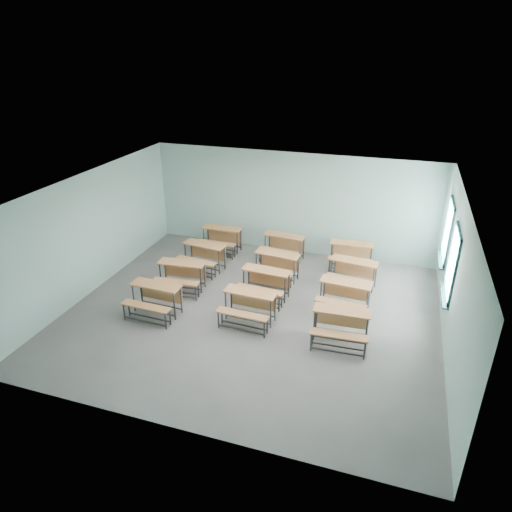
# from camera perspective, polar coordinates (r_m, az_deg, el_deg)

# --- Properties ---
(room) EXTENTS (9.04, 8.04, 3.24)m
(room) POSITION_cam_1_polar(r_m,az_deg,el_deg) (10.79, -0.05, 0.10)
(room) COLOR slate
(room) RESTS_ON ground
(desk_unit_r0c0) EXTENTS (1.29, 0.90, 0.79)m
(desk_unit_r0c0) POSITION_cam_1_polar(r_m,az_deg,el_deg) (11.50, -12.60, -4.87)
(desk_unit_r0c0) COLOR #B67542
(desk_unit_r0c0) RESTS_ON ground
(desk_unit_r0c1) EXTENTS (1.30, 0.90, 0.79)m
(desk_unit_r0c1) POSITION_cam_1_polar(r_m,az_deg,el_deg) (10.93, -0.93, -5.92)
(desk_unit_r0c1) COLOR #B67542
(desk_unit_r0c1) RESTS_ON ground
(desk_unit_r0c2) EXTENTS (1.30, 0.91, 0.79)m
(desk_unit_r0c2) POSITION_cam_1_polar(r_m,az_deg,el_deg) (10.41, 10.55, -8.16)
(desk_unit_r0c2) COLOR #B67542
(desk_unit_r0c2) RESTS_ON ground
(desk_unit_r1c0) EXTENTS (1.34, 0.97, 0.79)m
(desk_unit_r1c0) POSITION_cam_1_polar(r_m,az_deg,el_deg) (12.48, -9.38, -2.05)
(desk_unit_r1c0) COLOR #B67542
(desk_unit_r1c0) RESTS_ON ground
(desk_unit_r1c1) EXTENTS (1.32, 0.93, 0.79)m
(desk_unit_r1c1) POSITION_cam_1_polar(r_m,az_deg,el_deg) (11.93, 1.10, -3.05)
(desk_unit_r1c1) COLOR #B67542
(desk_unit_r1c1) RESTS_ON ground
(desk_unit_r1c2) EXTENTS (1.32, 0.94, 0.79)m
(desk_unit_r1c2) POSITION_cam_1_polar(r_m,az_deg,el_deg) (11.55, 10.98, -4.57)
(desk_unit_r1c2) COLOR #B67542
(desk_unit_r1c2) RESTS_ON ground
(desk_unit_r2c0) EXTENTS (1.36, 1.00, 0.79)m
(desk_unit_r2c0) POSITION_cam_1_polar(r_m,az_deg,el_deg) (13.51, -6.68, 0.34)
(desk_unit_r2c0) COLOR #B67542
(desk_unit_r2c0) RESTS_ON ground
(desk_unit_r2c1) EXTENTS (1.34, 0.97, 0.79)m
(desk_unit_r2c1) POSITION_cam_1_polar(r_m,az_deg,el_deg) (12.85, 2.48, -0.88)
(desk_unit_r2c1) COLOR #B67542
(desk_unit_r2c1) RESTS_ON ground
(desk_unit_r2c2) EXTENTS (1.35, 0.99, 0.79)m
(desk_unit_r2c2) POSITION_cam_1_polar(r_m,az_deg,el_deg) (12.70, 12.01, -1.79)
(desk_unit_r2c2) COLOR #B67542
(desk_unit_r2c2) RESTS_ON ground
(desk_unit_r3c0) EXTENTS (1.27, 0.85, 0.79)m
(desk_unit_r3c0) POSITION_cam_1_polar(r_m,az_deg,el_deg) (14.65, -4.42, 2.48)
(desk_unit_r3c0) COLOR #B67542
(desk_unit_r3c0) RESTS_ON ground
(desk_unit_r3c1) EXTENTS (1.35, 0.98, 0.79)m
(desk_unit_r3c1) POSITION_cam_1_polar(r_m,az_deg,el_deg) (14.07, 3.40, 1.53)
(desk_unit_r3c1) COLOR #B67542
(desk_unit_r3c1) RESTS_ON ground
(desk_unit_r3c2) EXTENTS (1.31, 0.92, 0.79)m
(desk_unit_r3c2) POSITION_cam_1_polar(r_m,az_deg,el_deg) (13.79, 11.82, 0.49)
(desk_unit_r3c2) COLOR #B67542
(desk_unit_r3c2) RESTS_ON ground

